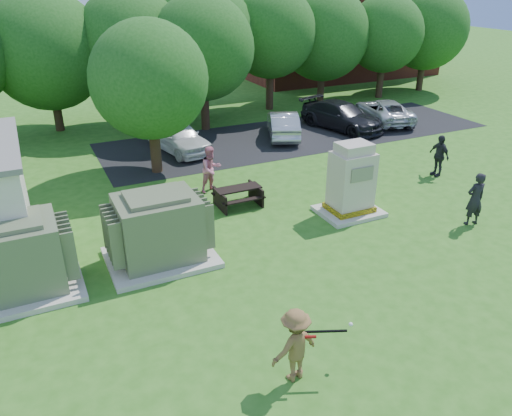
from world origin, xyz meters
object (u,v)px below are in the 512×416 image
generator_cabinet (351,184)px  person_walking_right (439,155)px  car_white (178,137)px  car_silver_a (283,124)px  person_at_picnic (211,169)px  picnic_table (238,194)px  batter (295,345)px  transformer_left (15,259)px  car_silver_b (383,111)px  transformer_right (159,230)px  person_by_generator (475,199)px  car_dark (342,116)px

generator_cabinet → person_walking_right: size_ratio=1.48×
car_white → car_silver_a: 5.42m
person_at_picnic → car_white: size_ratio=0.43×
picnic_table → batter: 8.48m
car_white → transformer_left: bearing=-139.7°
car_silver_b → batter: bearing=61.9°
car_silver_b → person_at_picnic: bearing=37.9°
transformer_right → picnic_table: transformer_right is taller
person_by_generator → person_at_picnic: person_by_generator is taller
car_dark → car_silver_b: car_dark is taller
person_walking_right → person_by_generator: bearing=-29.5°
car_white → person_walking_right: bearing=-52.8°
transformer_right → car_dark: 15.22m
car_white → transformer_right: bearing=-122.3°
generator_cabinet → transformer_right: bearing=-178.0°
transformer_right → person_at_picnic: size_ratio=1.70×
generator_cabinet → person_by_generator: bearing=-37.2°
transformer_right → car_dark: (12.30, 8.96, -0.27)m
person_by_generator → car_silver_b: person_by_generator is taller
picnic_table → person_at_picnic: person_at_picnic is taller
person_at_picnic → batter: bearing=-116.3°
transformer_left → car_silver_b: 20.93m
person_by_generator → car_silver_a: (-1.02, 11.20, -0.25)m
transformer_right → person_at_picnic: (3.12, 4.07, -0.09)m
generator_cabinet → person_at_picnic: bearing=133.0°
batter → person_walking_right: (10.83, 7.36, 0.03)m
generator_cabinet → car_silver_a: (2.14, 8.80, -0.45)m
transformer_right → person_walking_right: size_ratio=1.77×
picnic_table → batter: bearing=-105.9°
transformer_right → batter: bearing=-78.2°
person_at_picnic → person_walking_right: 9.21m
transformer_left → car_silver_a: bearing=35.8°
transformer_right → batter: 5.81m
person_at_picnic → person_walking_right: person_at_picnic is taller
car_dark → transformer_right: bearing=-158.6°
person_by_generator → car_dark: bearing=-94.2°
picnic_table → car_white: car_white is taller
transformer_left → transformer_right: (3.70, 0.00, 0.00)m
generator_cabinet → person_at_picnic: size_ratio=1.43×
transformer_left → car_silver_b: transformer_left is taller
transformer_left → person_at_picnic: transformer_left is taller
car_silver_a → car_white: bearing=21.8°
car_white → car_silver_b: size_ratio=0.90×
person_at_picnic → car_silver_b: (12.03, 5.01, -0.26)m
transformer_right → person_at_picnic: 5.13m
person_by_generator → car_white: (-6.43, 11.31, -0.20)m
picnic_table → person_by_generator: 7.87m
person_at_picnic → car_white: (0.30, 5.07, -0.19)m
person_walking_right → car_silver_b: person_walking_right is taller
person_walking_right → car_dark: 7.29m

